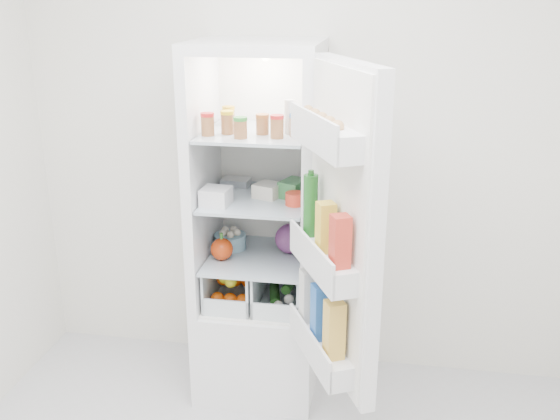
% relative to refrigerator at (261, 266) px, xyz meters
% --- Properties ---
extents(room_walls, '(3.02, 3.02, 2.61)m').
position_rel_refrigerator_xyz_m(room_walls, '(0.20, -1.25, 0.93)').
color(room_walls, silver).
rests_on(room_walls, ground).
extents(refrigerator, '(0.60, 0.60, 1.80)m').
position_rel_refrigerator_xyz_m(refrigerator, '(0.00, 0.00, 0.00)').
color(refrigerator, white).
rests_on(refrigerator, ground).
extents(shelf_low, '(0.49, 0.53, 0.01)m').
position_rel_refrigerator_xyz_m(shelf_low, '(-0.00, -0.06, 0.07)').
color(shelf_low, '#A2B2BE').
rests_on(shelf_low, refrigerator).
extents(shelf_mid, '(0.49, 0.53, 0.02)m').
position_rel_refrigerator_xyz_m(shelf_mid, '(-0.00, -0.06, 0.38)').
color(shelf_mid, '#A2B2BE').
rests_on(shelf_mid, refrigerator).
extents(shelf_top, '(0.49, 0.53, 0.02)m').
position_rel_refrigerator_xyz_m(shelf_top, '(-0.00, -0.06, 0.71)').
color(shelf_top, '#A2B2BE').
rests_on(shelf_top, refrigerator).
extents(crisper_left, '(0.23, 0.46, 0.22)m').
position_rel_refrigerator_xyz_m(crisper_left, '(-0.12, -0.06, -0.06)').
color(crisper_left, silver).
rests_on(crisper_left, refrigerator).
extents(crisper_right, '(0.23, 0.46, 0.22)m').
position_rel_refrigerator_xyz_m(crisper_right, '(0.12, -0.06, -0.06)').
color(crisper_right, silver).
rests_on(crisper_right, refrigerator).
extents(condiment_jars, '(0.46, 0.32, 0.08)m').
position_rel_refrigerator_xyz_m(condiment_jars, '(-0.02, -0.14, 0.76)').
color(condiment_jars, '#B21919').
rests_on(condiment_jars, shelf_top).
extents(squeeze_bottle, '(0.06, 0.06, 0.16)m').
position_rel_refrigerator_xyz_m(squeeze_bottle, '(0.16, -0.10, 0.80)').
color(squeeze_bottle, silver).
rests_on(squeeze_bottle, shelf_top).
extents(tub_white, '(0.14, 0.14, 0.08)m').
position_rel_refrigerator_xyz_m(tub_white, '(-0.17, -0.21, 0.43)').
color(tub_white, silver).
rests_on(tub_white, shelf_mid).
extents(tub_cream, '(0.15, 0.15, 0.07)m').
position_rel_refrigerator_xyz_m(tub_cream, '(0.05, -0.05, 0.43)').
color(tub_cream, beige).
rests_on(tub_cream, shelf_mid).
extents(tin_red, '(0.11, 0.11, 0.06)m').
position_rel_refrigerator_xyz_m(tin_red, '(0.19, -0.14, 0.42)').
color(tin_red, red).
rests_on(tin_red, shelf_mid).
extents(foil_tray, '(0.15, 0.11, 0.04)m').
position_rel_refrigerator_xyz_m(foil_tray, '(-0.15, 0.12, 0.41)').
color(foil_tray, silver).
rests_on(foil_tray, shelf_mid).
extents(tub_green, '(0.15, 0.17, 0.08)m').
position_rel_refrigerator_xyz_m(tub_green, '(0.17, -0.02, 0.43)').
color(tub_green, '#397E44').
rests_on(tub_green, shelf_mid).
extents(red_cabbage, '(0.15, 0.15, 0.15)m').
position_rel_refrigerator_xyz_m(red_cabbage, '(0.15, 0.01, 0.16)').
color(red_cabbage, '#4E1D56').
rests_on(red_cabbage, shelf_low).
extents(bell_pepper, '(0.11, 0.11, 0.11)m').
position_rel_refrigerator_xyz_m(bell_pepper, '(-0.17, -0.14, 0.14)').
color(bell_pepper, '#B9310B').
rests_on(bell_pepper, shelf_low).
extents(mushroom_bowl, '(0.20, 0.20, 0.08)m').
position_rel_refrigerator_xyz_m(mushroom_bowl, '(-0.17, 0.01, 0.12)').
color(mushroom_bowl, '#82B0C2').
rests_on(mushroom_bowl, shelf_low).
extents(citrus_pile, '(0.20, 0.31, 0.16)m').
position_rel_refrigerator_xyz_m(citrus_pile, '(-0.13, -0.10, -0.08)').
color(citrus_pile, '#F25B0C').
rests_on(citrus_pile, refrigerator).
extents(veg_pile, '(0.16, 0.30, 0.10)m').
position_rel_refrigerator_xyz_m(veg_pile, '(0.13, -0.06, -0.10)').
color(veg_pile, '#26501A').
rests_on(veg_pile, refrigerator).
extents(fridge_door, '(0.40, 0.57, 1.30)m').
position_rel_refrigerator_xyz_m(fridge_door, '(0.43, -0.61, 0.43)').
color(fridge_door, white).
rests_on(fridge_door, refrigerator).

